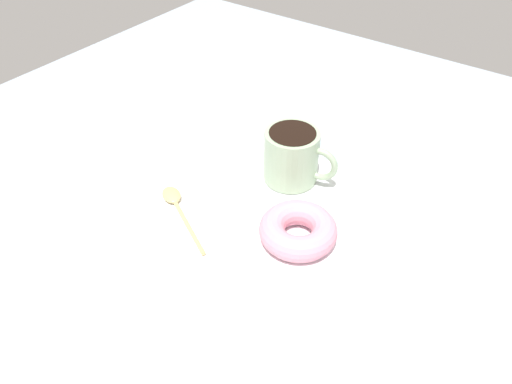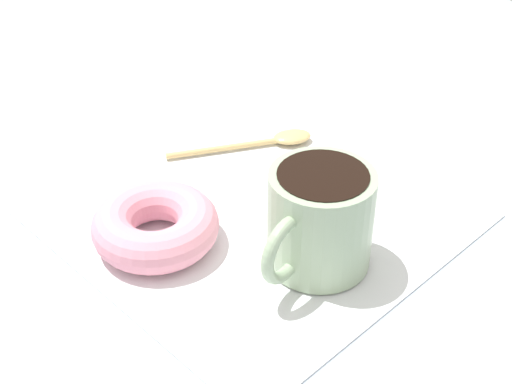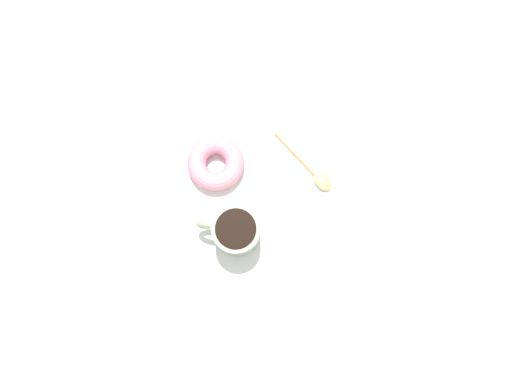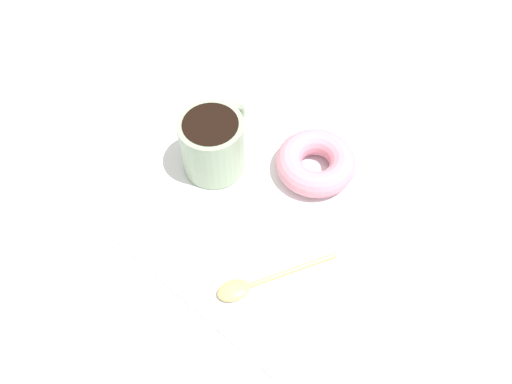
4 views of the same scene
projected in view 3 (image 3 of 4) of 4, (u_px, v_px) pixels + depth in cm
name	position (u px, v px, depth cm)	size (l,w,h in cm)	color
ground_plane	(251.00, 185.00, 86.98)	(120.00, 120.00, 2.00)	#99A8B7
napkin	(256.00, 194.00, 85.53)	(28.60, 28.60, 0.30)	white
coffee_cup	(235.00, 231.00, 80.28)	(10.60, 7.62, 7.68)	#9EB793
donut	(216.00, 163.00, 84.70)	(9.69, 9.69, 3.20)	pink
spoon	(315.00, 174.00, 85.61)	(12.83, 7.77, 0.90)	#D8B772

